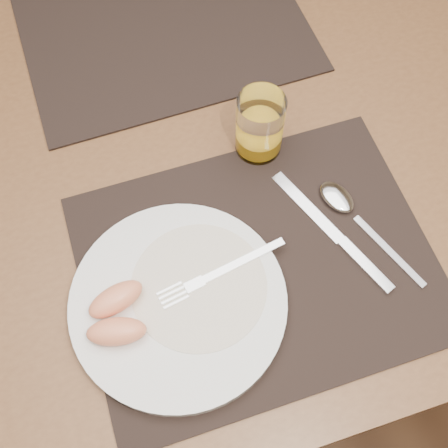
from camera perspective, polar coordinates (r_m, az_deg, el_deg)
ground at (r=1.51m, az=-1.81°, el=-7.77°), size 5.00×5.00×0.00m
table at (r=0.90m, az=-3.01°, el=5.77°), size 1.40×0.90×0.75m
placemat_near at (r=0.73m, az=3.46°, el=-4.15°), size 0.45×0.35×0.00m
placemat_far at (r=0.97m, az=-6.14°, el=19.26°), size 0.46×0.36×0.00m
plate at (r=0.70m, az=-4.66°, el=-7.95°), size 0.27×0.27×0.02m
plate_dressing at (r=0.70m, az=-2.57°, el=-6.29°), size 0.17×0.17×0.00m
fork at (r=0.70m, az=-1.24°, el=-5.32°), size 0.17×0.05×0.00m
knife at (r=0.76m, az=11.78°, el=-1.64°), size 0.09×0.21×0.01m
spoon at (r=0.78m, az=12.12°, el=1.93°), size 0.09×0.19×0.01m
juice_glass at (r=0.78m, az=3.63°, el=9.75°), size 0.07×0.07×0.10m
grapefruit_wedges at (r=0.69m, az=-10.91°, el=-9.08°), size 0.09×0.09×0.03m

